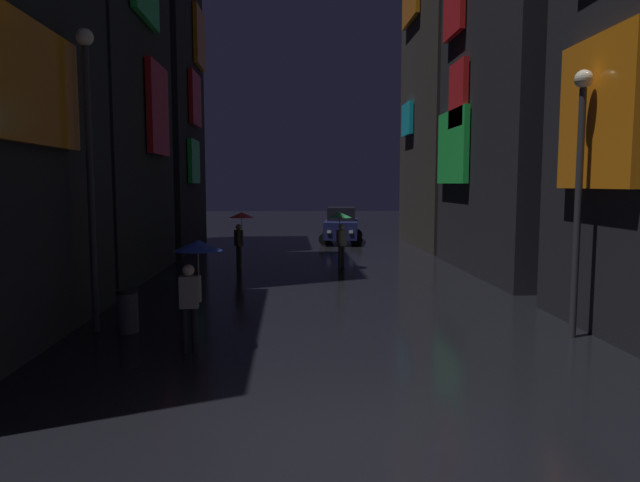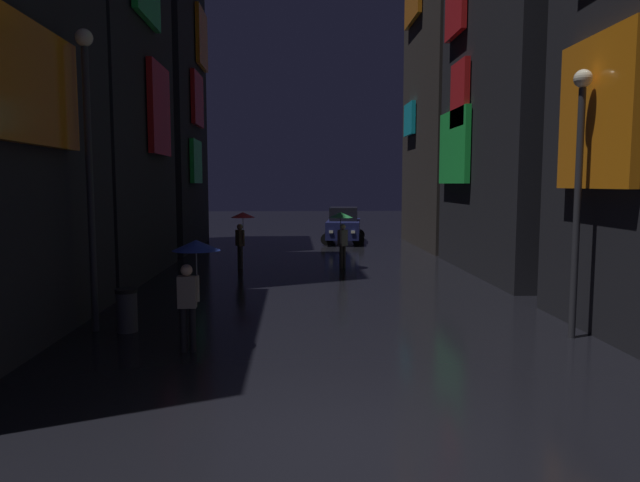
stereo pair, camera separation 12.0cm
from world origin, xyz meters
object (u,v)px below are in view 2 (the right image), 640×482
(streetlamp_right_near, at_px, (579,172))
(trash_bin, at_px, (127,310))
(pedestrian_foreground_right_green, at_px, (341,224))
(car_distant, at_px, (344,226))
(pedestrian_near_crossing_blue, at_px, (193,264))
(streetlamp_left_near, at_px, (89,149))
(pedestrian_far_right_red, at_px, (242,224))

(streetlamp_right_near, relative_size, trash_bin, 5.82)
(pedestrian_foreground_right_green, distance_m, trash_bin, 10.45)
(car_distant, relative_size, trash_bin, 4.63)
(pedestrian_near_crossing_blue, relative_size, pedestrian_foreground_right_green, 1.00)
(car_distant, bearing_deg, streetlamp_left_near, -110.92)
(streetlamp_left_near, bearing_deg, pedestrian_near_crossing_blue, -33.65)
(pedestrian_near_crossing_blue, distance_m, streetlamp_left_near, 3.64)
(pedestrian_foreground_right_green, distance_m, streetlamp_left_near, 10.92)
(car_distant, bearing_deg, pedestrian_far_right_red, -116.58)
(car_distant, distance_m, streetlamp_right_near, 19.54)
(pedestrian_foreground_right_green, distance_m, car_distant, 9.39)
(car_distant, bearing_deg, pedestrian_foreground_right_green, -95.51)
(pedestrian_far_right_red, bearing_deg, car_distant, 63.42)
(pedestrian_far_right_red, height_order, pedestrian_foreground_right_green, same)
(pedestrian_near_crossing_blue, bearing_deg, pedestrian_foreground_right_green, 70.78)
(pedestrian_far_right_red, distance_m, streetlamp_right_near, 12.69)
(trash_bin, bearing_deg, streetlamp_left_near, 173.05)
(streetlamp_right_near, bearing_deg, pedestrian_foreground_right_green, 111.98)
(pedestrian_foreground_right_green, distance_m, streetlamp_right_near, 10.73)
(pedestrian_near_crossing_blue, bearing_deg, streetlamp_right_near, 4.54)
(pedestrian_foreground_right_green, bearing_deg, streetlamp_right_near, -68.02)
(pedestrian_far_right_red, xyz_separation_m, pedestrian_foreground_right_green, (3.69, -0.15, 0.00))
(pedestrian_far_right_red, height_order, pedestrian_near_crossing_blue, same)
(car_distant, distance_m, trash_bin, 19.27)
(pedestrian_near_crossing_blue, height_order, trash_bin, pedestrian_near_crossing_blue)
(pedestrian_far_right_red, relative_size, trash_bin, 2.28)
(car_distant, xyz_separation_m, streetlamp_right_near, (3.06, -19.14, 2.46))
(pedestrian_near_crossing_blue, bearing_deg, pedestrian_far_right_red, 90.30)
(pedestrian_far_right_red, relative_size, streetlamp_left_near, 0.33)
(pedestrian_near_crossing_blue, height_order, pedestrian_foreground_right_green, same)
(pedestrian_foreground_right_green, height_order, trash_bin, pedestrian_foreground_right_green)
(car_distant, relative_size, streetlamp_right_near, 0.80)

